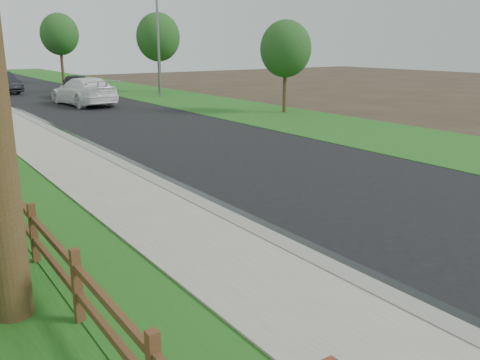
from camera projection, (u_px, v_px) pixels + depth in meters
ground at (418, 334)px, 6.72m from camera, size 120.00×120.00×0.00m
road at (53, 96)px, 37.06m from camera, size 8.00×90.00×0.02m
verge_far at (140, 91)px, 40.84m from camera, size 6.00×90.00×0.04m
ranch_fence at (18, 212)px, 9.67m from camera, size 0.12×16.92×1.10m
white_suv at (84, 91)px, 31.50m from camera, size 2.97×6.08×1.70m
dark_car_mid at (77, 85)px, 36.62m from camera, size 3.58×5.24×1.66m
dark_car_far at (0, 83)px, 39.20m from camera, size 2.52×5.14×1.62m
streetlight at (156, 26)px, 35.44m from camera, size 2.01×0.57×8.75m
tree_near_right at (286, 49)px, 27.34m from camera, size 2.77×2.77×4.99m
tree_mid_right at (158, 37)px, 38.98m from camera, size 3.34×3.34×6.06m
tree_far_right at (59, 34)px, 48.21m from camera, size 3.57×3.57×6.57m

